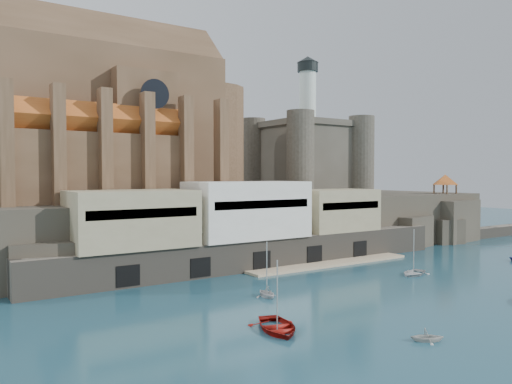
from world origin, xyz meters
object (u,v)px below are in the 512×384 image
at_px(pavilion, 445,181).
at_px(boat_0, 277,330).
at_px(boat_1, 427,341).
at_px(castle_keep, 306,154).
at_px(church, 115,126).

bearing_deg(pavilion, boat_0, -155.68).
distance_m(boat_0, boat_1, 12.86).
xyz_separation_m(boat_0, boat_1, (8.80, -9.38, 0.00)).
bearing_deg(boat_1, boat_0, 76.59).
relative_size(castle_keep, boat_0, 4.52).
relative_size(castle_keep, boat_1, 10.51).
bearing_deg(pavilion, church, 166.52).
bearing_deg(church, pavilion, -13.48).
height_order(church, boat_1, church).
bearing_deg(castle_keep, church, 178.89).
relative_size(church, boat_1, 16.86).
relative_size(church, pavilion, 7.34).
distance_m(pavilion, boat_0, 74.05).
distance_m(church, pavilion, 68.65).
xyz_separation_m(church, pavilion, (66.13, -15.85, -9.40)).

